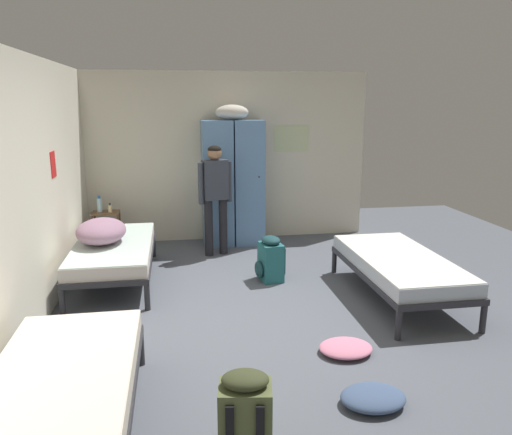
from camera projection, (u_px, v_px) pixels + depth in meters
ground_plane at (261, 315)px, 5.02m from camera, size 9.44×9.44×0.00m
room_backdrop at (138, 175)px, 5.74m from camera, size 4.34×5.96×2.55m
locker_bank at (233, 180)px, 7.36m from camera, size 0.90×0.55×2.07m
shelf_unit at (107, 227)px, 7.13m from camera, size 0.38×0.30×0.57m
bed_left_rear at (114, 251)px, 5.87m from camera, size 0.90×1.90×0.49m
bed_right at (399, 265)px, 5.36m from camera, size 0.90×1.90×0.49m
bed_left_front at (60, 391)px, 3.04m from camera, size 0.90×1.90×0.49m
bedding_heap at (101, 231)px, 5.80m from camera, size 0.57×0.76×0.28m
person_traveler at (215, 190)px, 6.79m from camera, size 0.47×0.27×1.54m
water_bottle at (100, 205)px, 7.06m from camera, size 0.07×0.07×0.23m
lotion_bottle at (110, 208)px, 7.04m from camera, size 0.05×0.05×0.13m
backpack_teal at (270, 260)px, 5.94m from camera, size 0.37×0.35×0.55m
backpack_olive at (245, 414)px, 3.00m from camera, size 0.35×0.37×0.55m
clothes_pile_denim at (373, 398)px, 3.52m from camera, size 0.47×0.37×0.11m
clothes_pile_pink at (346, 348)px, 4.25m from camera, size 0.46×0.38×0.09m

